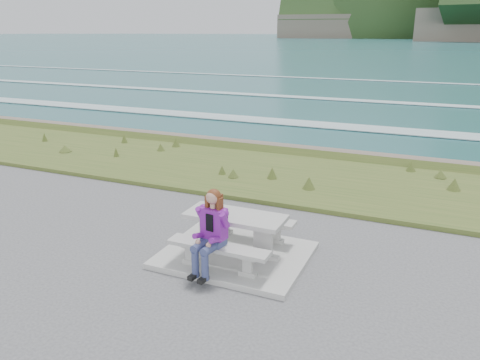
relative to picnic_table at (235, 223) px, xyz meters
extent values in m
cube|color=#ACABA6|center=(0.00, 0.00, -0.63)|extent=(2.60, 2.10, 0.10)
cube|color=#ACABA6|center=(-0.54, 0.00, -0.54)|extent=(0.62, 0.12, 0.08)
cube|color=#ACABA6|center=(-0.54, 0.00, -0.25)|extent=(0.34, 0.09, 0.51)
cube|color=#ACABA6|center=(-0.54, 0.00, 0.05)|extent=(0.62, 0.12, 0.08)
cube|color=#ACABA6|center=(0.54, 0.00, -0.54)|extent=(0.62, 0.12, 0.08)
cube|color=#ACABA6|center=(0.54, 0.00, -0.25)|extent=(0.34, 0.09, 0.51)
cube|color=#ACABA6|center=(0.54, 0.00, 0.05)|extent=(0.62, 0.12, 0.08)
cube|color=#ACABA6|center=(0.00, 0.00, 0.13)|extent=(1.80, 0.75, 0.08)
cube|color=#ACABA6|center=(-0.54, -0.70, -0.54)|extent=(0.30, 0.12, 0.08)
cube|color=#ACABA6|center=(-0.54, -0.70, -0.39)|extent=(0.17, 0.09, 0.22)
cube|color=#ACABA6|center=(-0.54, -0.70, -0.24)|extent=(0.30, 0.12, 0.08)
cube|color=#ACABA6|center=(0.54, -0.70, -0.54)|extent=(0.30, 0.12, 0.08)
cube|color=#ACABA6|center=(0.54, -0.70, -0.39)|extent=(0.17, 0.09, 0.22)
cube|color=#ACABA6|center=(0.54, -0.70, -0.24)|extent=(0.30, 0.12, 0.08)
cube|color=#ACABA6|center=(0.00, -0.70, -0.17)|extent=(1.80, 0.35, 0.07)
cube|color=#ACABA6|center=(-0.54, 0.70, -0.54)|extent=(0.30, 0.12, 0.08)
cube|color=#ACABA6|center=(-0.54, 0.70, -0.39)|extent=(0.17, 0.09, 0.22)
cube|color=#ACABA6|center=(-0.54, 0.70, -0.24)|extent=(0.30, 0.12, 0.08)
cube|color=#ACABA6|center=(0.54, 0.70, -0.54)|extent=(0.30, 0.12, 0.08)
cube|color=#ACABA6|center=(0.54, 0.70, -0.39)|extent=(0.17, 0.09, 0.22)
cube|color=#ACABA6|center=(0.54, 0.70, -0.24)|extent=(0.30, 0.12, 0.08)
cube|color=#ACABA6|center=(0.00, 0.70, -0.17)|extent=(1.80, 0.35, 0.07)
cube|color=#35501E|center=(0.00, 5.00, -0.68)|extent=(160.00, 4.50, 0.22)
cube|color=brown|center=(0.00, 7.90, -0.68)|extent=(160.00, 0.80, 2.20)
plane|color=#20575C|center=(0.00, 430.00, -2.48)|extent=(1600.00, 1600.00, 0.00)
cube|color=silver|center=(0.00, 14.00, -2.42)|extent=(220.00, 3.00, 0.06)
cube|color=silver|center=(0.00, 22.00, -2.42)|extent=(220.00, 2.00, 0.06)
cube|color=silver|center=(0.00, 34.00, -2.42)|extent=(220.00, 1.40, 0.06)
cube|color=silver|center=(0.00, 52.00, -2.42)|extent=(220.00, 1.00, 0.06)
cube|color=brown|center=(-40.00, 440.00, 6.52)|extent=(201.55, 149.04, 18.00)
ellipsoid|color=black|center=(-40.00, 440.00, 9.52)|extent=(211.86, 162.91, 138.57)
cube|color=navy|center=(-0.11, -0.91, -0.30)|extent=(0.47, 0.76, 0.57)
cube|color=#781894|center=(-0.08, -0.68, 0.25)|extent=(0.44, 0.29, 0.53)
sphere|color=tan|center=(-0.08, -0.70, 0.71)|extent=(0.23, 0.23, 0.23)
sphere|color=#573314|center=(-0.08, -0.68, 0.72)|extent=(0.25, 0.25, 0.25)
camera|label=1|loc=(3.19, -7.08, 3.29)|focal=35.00mm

